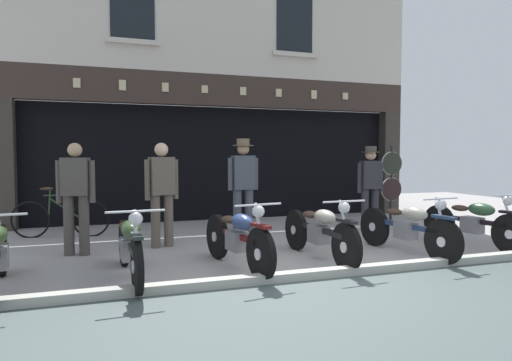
% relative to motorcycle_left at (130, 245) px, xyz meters
% --- Properties ---
extents(ground, '(21.38, 22.00, 0.18)m').
position_rel_motorcycle_left_xyz_m(ground, '(2.27, -1.73, -0.45)').
color(ground, gray).
extents(shop_facade, '(9.68, 4.42, 5.98)m').
position_rel_motorcycle_left_xyz_m(shop_facade, '(2.27, 6.28, 1.24)').
color(shop_facade, black).
rests_on(shop_facade, ground).
extents(motorcycle_left, '(0.62, 2.01, 0.90)m').
position_rel_motorcycle_left_xyz_m(motorcycle_left, '(0.00, 0.00, 0.00)').
color(motorcycle_left, black).
rests_on(motorcycle_left, ground).
extents(motorcycle_center_left, '(0.62, 1.92, 0.92)m').
position_rel_motorcycle_left_xyz_m(motorcycle_center_left, '(1.36, 0.05, 0.01)').
color(motorcycle_center_left, black).
rests_on(motorcycle_center_left, ground).
extents(motorcycle_center, '(0.62, 2.06, 0.91)m').
position_rel_motorcycle_left_xyz_m(motorcycle_center, '(2.60, 0.17, 0.00)').
color(motorcycle_center, black).
rests_on(motorcycle_center, ground).
extents(motorcycle_center_right, '(0.62, 2.03, 0.91)m').
position_rel_motorcycle_left_xyz_m(motorcycle_center_right, '(3.99, 0.05, 0.00)').
color(motorcycle_center_right, black).
rests_on(motorcycle_center_right, ground).
extents(motorcycle_right, '(0.62, 1.93, 0.90)m').
position_rel_motorcycle_left_xyz_m(motorcycle_right, '(5.38, 0.18, -0.00)').
color(motorcycle_right, black).
rests_on(motorcycle_right, ground).
extents(salesman_left, '(0.55, 0.30, 1.67)m').
position_rel_motorcycle_left_xyz_m(salesman_left, '(-0.69, 1.57, 0.51)').
color(salesman_left, '#47423D').
rests_on(salesman_left, ground).
extents(shopkeeper_center, '(0.55, 0.30, 1.69)m').
position_rel_motorcycle_left_xyz_m(shopkeeper_center, '(0.59, 1.77, 0.52)').
color(shopkeeper_center, brown).
rests_on(shopkeeper_center, ground).
extents(salesman_right, '(0.56, 0.36, 1.78)m').
position_rel_motorcycle_left_xyz_m(salesman_right, '(2.02, 1.97, 0.59)').
color(salesman_right, '#3D424C').
rests_on(salesman_right, ground).
extents(assistant_far_right, '(0.56, 0.37, 1.67)m').
position_rel_motorcycle_left_xyz_m(assistant_far_right, '(4.83, 2.32, 0.52)').
color(assistant_far_right, '#2D2D33').
rests_on(assistant_far_right, ground).
extents(tyre_sign_pole, '(0.54, 0.07, 1.71)m').
position_rel_motorcycle_left_xyz_m(tyre_sign_pole, '(5.99, 3.23, 0.57)').
color(tyre_sign_pole, '#232328').
rests_on(tyre_sign_pole, ground).
extents(advert_board_near, '(0.67, 0.03, 1.11)m').
position_rel_motorcycle_left_xyz_m(advert_board_near, '(0.50, 4.65, 1.47)').
color(advert_board_near, beige).
extents(advert_board_far, '(0.69, 0.03, 0.93)m').
position_rel_motorcycle_left_xyz_m(advert_board_far, '(-0.56, 4.65, 1.38)').
color(advert_board_far, silver).
extents(leaning_bicycle, '(1.71, 0.52, 0.93)m').
position_rel_motorcycle_left_xyz_m(leaning_bicycle, '(-1.07, 3.27, -0.05)').
color(leaning_bicycle, black).
rests_on(leaning_bicycle, ground).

